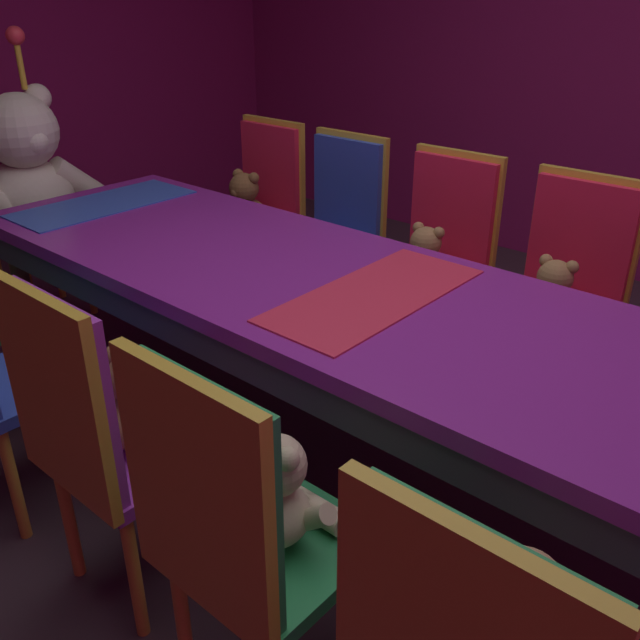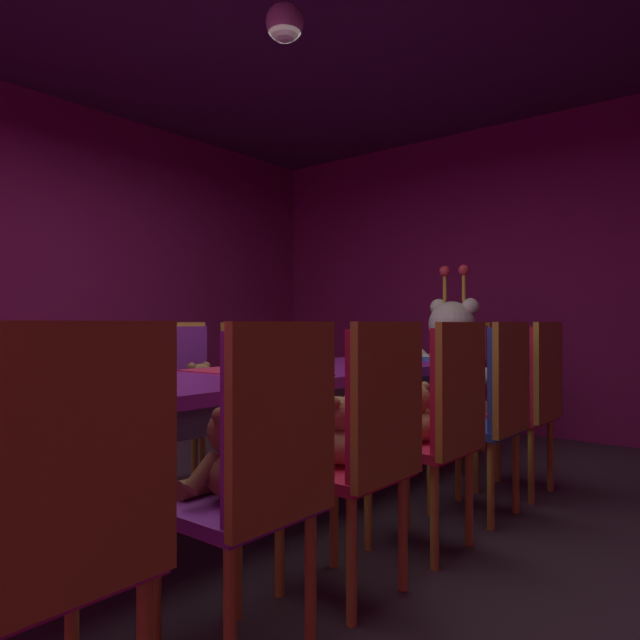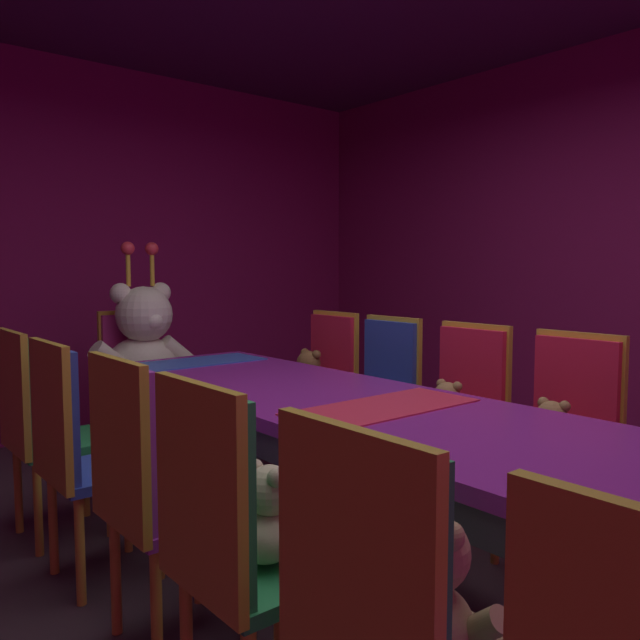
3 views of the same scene
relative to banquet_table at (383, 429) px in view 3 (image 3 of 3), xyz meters
The scene contains 20 objects.
ground_plane 0.66m from the banquet_table, ahead, with size 7.90×7.90×0.00m, color #3F2D38.
wall_back 3.29m from the banquet_table, 90.00° to the left, with size 5.20×0.12×2.80m, color #8C1959.
banquet_table is the anchor object (origin of this frame).
chair_left_1 1.20m from the banquet_table, 135.35° to the right, with size 0.42×0.41×0.98m.
teddy_left_1 1.10m from the banquet_table, 130.01° to the right, with size 0.26×0.34×0.32m.
chair_left_2 0.90m from the banquet_table, 162.15° to the right, with size 0.42×0.41×0.98m.
teddy_left_2 0.76m from the banquet_table, 158.83° to the right, with size 0.23×0.30×0.28m.
chair_left_3 0.88m from the banquet_table, 163.16° to the left, with size 0.42×0.41×0.98m.
teddy_left_3 0.75m from the banquet_table, 159.95° to the left, with size 0.24×0.31×0.29m.
chair_left_4 1.21m from the banquet_table, 136.02° to the left, with size 0.42×0.41×0.98m.
chair_left_5 1.63m from the banquet_table, 122.44° to the left, with size 0.42×0.41×0.98m.
chair_right_2 0.90m from the banquet_table, 17.55° to the right, with size 0.42×0.41×0.98m.
teddy_right_2 0.77m from the banquet_table, 20.75° to the right, with size 0.21×0.27×0.26m.
chair_right_3 0.91m from the banquet_table, 18.12° to the left, with size 0.42×0.41×0.98m.
teddy_right_3 0.78m from the banquet_table, 21.39° to the left, with size 0.21×0.28×0.26m.
chair_right_4 1.21m from the banquet_table, 44.54° to the left, with size 0.42×0.41×0.98m.
chair_right_5 1.62m from the banquet_table, 57.43° to the left, with size 0.42×0.41×0.98m.
teddy_right_5 1.55m from the banquet_table, 61.96° to the left, with size 0.25×0.32×0.30m.
throne_chair 2.26m from the banquet_table, 90.00° to the left, with size 0.41×0.42×0.98m.
king_teddy_bear 2.09m from the banquet_table, 90.00° to the left, with size 0.75×0.58×0.96m.
Camera 3 is at (-1.68, -1.66, 1.27)m, focal length 35.72 mm.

